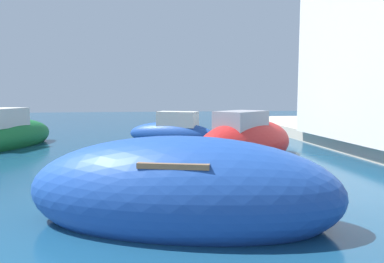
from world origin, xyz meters
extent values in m
ellipsoid|color=#1E479E|center=(4.15, 12.65, 0.31)|extent=(4.21, 2.90, 1.13)
cube|color=beige|center=(4.44, 12.51, 1.00)|extent=(1.96, 1.54, 0.70)
ellipsoid|color=#197233|center=(-2.52, 11.65, 0.40)|extent=(3.24, 5.36, 1.46)
cube|color=beige|center=(-2.65, 11.26, 1.21)|extent=(1.80, 2.26, 0.75)
ellipsoid|color=#B21E1E|center=(6.26, 7.73, 0.46)|extent=(4.76, 4.38, 1.67)
cube|color=gray|center=(5.98, 7.49, 1.28)|extent=(1.96, 1.89, 0.63)
ellipsoid|color=#1E479E|center=(3.41, 1.87, 0.52)|extent=(5.60, 3.46, 1.90)
cube|color=brown|center=(3.41, 1.87, 1.13)|extent=(1.47, 1.91, 0.08)
camera|label=1|loc=(2.73, -4.02, 2.16)|focal=34.47mm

